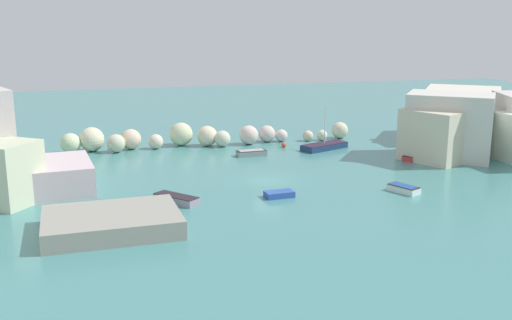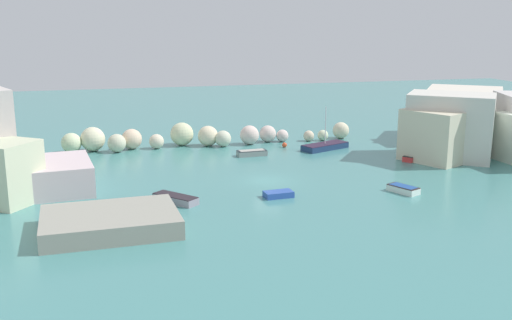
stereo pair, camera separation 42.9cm
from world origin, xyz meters
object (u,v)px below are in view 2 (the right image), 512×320
moored_boat_6 (325,146)px  moored_boat_0 (252,153)px  channel_buoy (285,145)px  stone_dock (110,222)px  moored_boat_3 (278,194)px  moored_boat_1 (412,158)px  moored_boat_5 (403,189)px  moored_boat_2 (124,225)px  moored_boat_4 (175,199)px

moored_boat_6 → moored_boat_0: bearing=-15.8°
moored_boat_6 → channel_buoy: bearing=-50.7°
stone_dock → moored_boat_3: (13.80, 4.92, -0.41)m
channel_buoy → moored_boat_3: channel_buoy is taller
channel_buoy → moored_boat_1: size_ratio=0.23×
moored_boat_0 → moored_boat_5: bearing=-65.0°
channel_buoy → moored_boat_5: moored_boat_5 is taller
moored_boat_1 → moored_boat_2: 33.28m
moored_boat_5 → moored_boat_0: bearing=3.4°
moored_boat_4 → moored_boat_3: bearing=45.0°
moored_boat_0 → moored_boat_2: (-14.52, -20.32, -0.07)m
stone_dock → moored_boat_0: stone_dock is taller
stone_dock → moored_boat_5: stone_dock is taller
channel_buoy → moored_boat_3: 20.06m
moored_boat_2 → moored_boat_5: moored_boat_5 is taller
moored_boat_3 → channel_buoy: bearing=66.7°
moored_boat_5 → moored_boat_2: bearing=73.1°
moored_boat_3 → moored_boat_6: bearing=53.2°
moored_boat_1 → moored_boat_2: bearing=-13.1°
moored_boat_2 → moored_boat_3: (12.86, 4.62, -0.01)m
moored_boat_3 → moored_boat_0: bearing=79.3°
channel_buoy → moored_boat_6: size_ratio=0.10×
stone_dock → moored_boat_5: 24.82m
stone_dock → channel_buoy: size_ratio=16.22×
moored_boat_2 → moored_boat_5: bearing=-173.6°
channel_buoy → moored_boat_5: (4.36, -20.39, 0.03)m
channel_buoy → moored_boat_0: bearing=-145.1°
moored_boat_5 → moored_boat_6: bearing=-24.0°
moored_boat_1 → moored_boat_4: size_ratio=0.64×
channel_buoy → moored_boat_4: moored_boat_4 is taller
moored_boat_0 → moored_boat_4: bearing=-127.1°
moored_boat_3 → moored_boat_6: 19.87m
moored_boat_1 → moored_boat_4: moored_boat_4 is taller
stone_dock → moored_boat_6: size_ratio=1.55×
moored_boat_5 → moored_boat_3: bearing=58.0°
moored_boat_1 → moored_boat_4: (-25.90, -8.67, 0.02)m
moored_boat_2 → moored_boat_4: size_ratio=1.08×
moored_boat_1 → moored_boat_6: bearing=-85.6°
stone_dock → moored_boat_1: (31.17, 14.22, -0.37)m
moored_boat_0 → moored_boat_6: moored_boat_6 is taller
moored_boat_0 → moored_boat_3: (-1.67, -15.70, -0.07)m
moored_boat_1 → moored_boat_2: (-30.23, -13.92, -0.04)m
moored_boat_3 → moored_boat_4: bearing=171.1°
moored_boat_0 → moored_boat_1: size_ratio=1.33×
channel_buoy → moored_boat_6: moored_boat_6 is taller
channel_buoy → moored_boat_0: size_ratio=0.18×
moored_boat_3 → moored_boat_6: moored_boat_6 is taller
channel_buoy → moored_boat_3: size_ratio=0.23×
channel_buoy → moored_boat_5: 20.85m
stone_dock → moored_boat_5: size_ratio=3.14×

